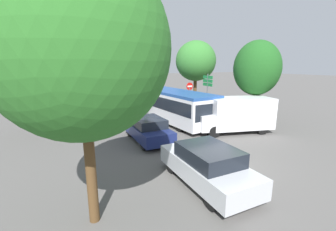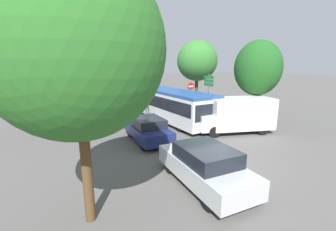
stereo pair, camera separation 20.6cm
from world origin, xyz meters
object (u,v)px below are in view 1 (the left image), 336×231
object	(u,v)px
queued_car_red	(100,103)
direction_sign_post	(208,85)
tree_left_mid	(56,59)
articulated_bus	(150,98)
queued_car_navy	(148,129)
queued_car_graphite	(118,112)
city_bus_rear	(74,80)
traffic_light	(145,91)
queued_car_silver	(207,165)
no_entry_sign	(190,93)
tree_right_near	(257,70)
tree_right_mid	(196,61)
white_van	(236,114)
queued_car_blue	(90,95)
queued_car_white	(87,91)
tree_left_near	(81,49)

from	to	relation	value
queued_car_red	direction_sign_post	bearing A→B (deg)	-123.33
tree_left_mid	queued_car_red	bearing A→B (deg)	58.87
articulated_bus	direction_sign_post	size ratio (longest dim) A/B	4.65
queued_car_navy	queued_car_graphite	xyz separation A→B (m)	(-0.19, 5.69, -0.02)
city_bus_rear	direction_sign_post	size ratio (longest dim) A/B	3.28
traffic_light	tree_left_mid	bearing A→B (deg)	-94.80
queued_car_silver	queued_car_navy	distance (m)	5.60
queued_car_silver	no_entry_sign	distance (m)	13.23
articulated_bus	city_bus_rear	xyz separation A→B (m)	(-3.61, 28.05, 0.03)
tree_left_mid	tree_right_near	xyz separation A→B (m)	(12.59, -5.25, -0.72)
queued_car_silver	tree_right_mid	distance (m)	16.73
queued_car_silver	white_van	world-z (taller)	white_van
city_bus_rear	tree_right_near	distance (m)	36.93
articulated_bus	tree_left_mid	bearing A→B (deg)	-74.79
queued_car_silver	queued_car_graphite	distance (m)	11.29
queued_car_red	white_van	world-z (taller)	white_van
queued_car_red	no_entry_sign	world-z (taller)	no_entry_sign
tree_right_near	tree_right_mid	bearing A→B (deg)	85.97
queued_car_blue	traffic_light	xyz separation A→B (m)	(2.02, -12.65, 1.73)
queued_car_red	queued_car_white	world-z (taller)	queued_car_white
tree_right_near	city_bus_rear	bearing A→B (deg)	103.41
tree_left_near	queued_car_silver	bearing A→B (deg)	1.55
queued_car_silver	queued_car_white	xyz separation A→B (m)	(-0.02, 27.77, 0.00)
white_van	queued_car_silver	bearing A→B (deg)	54.65
queued_car_white	traffic_light	bearing A→B (deg)	-173.01
queued_car_blue	tree_right_mid	distance (m)	13.40
tree_right_mid	queued_car_red	bearing A→B (deg)	160.75
articulated_bus	tree_left_near	bearing A→B (deg)	-32.95
white_van	tree_left_mid	xyz separation A→B (m)	(-10.21, 5.92, 3.56)
queued_car_silver	city_bus_rear	bearing A→B (deg)	2.40
tree_left_mid	queued_car_graphite	bearing A→B (deg)	11.63
articulated_bus	traffic_light	bearing A→B (deg)	-31.73
tree_left_mid	direction_sign_post	bearing A→B (deg)	1.00
queued_car_navy	no_entry_sign	bearing A→B (deg)	-47.37
no_entry_sign	tree_right_near	distance (m)	6.72
tree_left_mid	queued_car_silver	bearing A→B (deg)	-67.67
queued_car_silver	traffic_light	bearing A→B (deg)	-7.02
direction_sign_post	tree_left_mid	bearing A→B (deg)	2.32
traffic_light	no_entry_sign	xyz separation A→B (m)	(5.17, 1.71, -0.62)
articulated_bus	queued_car_silver	bearing A→B (deg)	-17.67
queued_car_silver	queued_car_graphite	bearing A→B (deg)	3.00
articulated_bus	white_van	xyz separation A→B (m)	(2.55, -8.46, -0.18)
tree_left_near	no_entry_sign	bearing A→B (deg)	46.54
queued_car_red	white_van	xyz separation A→B (m)	(6.35, -12.31, 0.54)
queued_car_silver	queued_car_graphite	xyz separation A→B (m)	(-0.18, 11.29, -0.07)
queued_car_red	queued_car_blue	size ratio (longest dim) A/B	0.91
queued_car_navy	direction_sign_post	size ratio (longest dim) A/B	1.15
queued_car_blue	city_bus_rear	bearing A→B (deg)	1.34
queued_car_graphite	tree_left_mid	xyz separation A→B (m)	(-4.11, -0.85, 4.11)
queued_car_navy	queued_car_red	size ratio (longest dim) A/B	1.03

